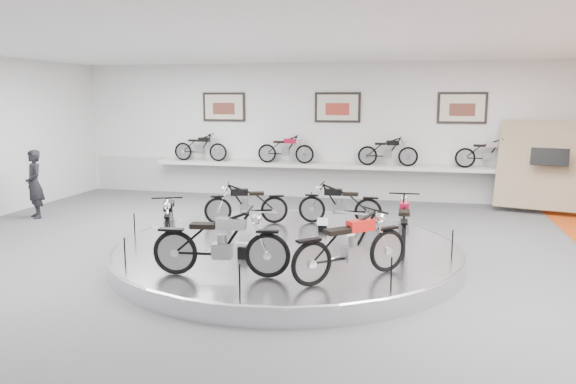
% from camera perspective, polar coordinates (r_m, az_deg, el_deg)
% --- Properties ---
extents(floor, '(16.00, 16.00, 0.00)m').
position_cam_1_polar(floor, '(10.24, -0.56, -7.38)').
color(floor, '#535356').
rests_on(floor, ground).
extents(ceiling, '(16.00, 16.00, 0.00)m').
position_cam_1_polar(ceiling, '(9.85, -0.59, 15.48)').
color(ceiling, white).
rests_on(ceiling, wall_back).
extents(wall_back, '(16.00, 0.00, 16.00)m').
position_cam_1_polar(wall_back, '(16.71, 5.04, 6.16)').
color(wall_back, silver).
rests_on(wall_back, floor).
extents(dado_band, '(15.68, 0.04, 1.10)m').
position_cam_1_polar(dado_band, '(16.84, 4.95, 1.23)').
color(dado_band, '#BCBCBA').
rests_on(dado_band, floor).
extents(display_platform, '(6.40, 6.40, 0.30)m').
position_cam_1_polar(display_platform, '(10.48, -0.17, -6.13)').
color(display_platform, silver).
rests_on(display_platform, floor).
extents(platform_rim, '(6.40, 6.40, 0.10)m').
position_cam_1_polar(platform_rim, '(10.45, -0.18, -5.50)').
color(platform_rim, '#B2B2BA').
rests_on(platform_rim, display_platform).
extents(shelf, '(11.00, 0.55, 0.10)m').
position_cam_1_polar(shelf, '(16.51, 4.84, 2.63)').
color(shelf, silver).
rests_on(shelf, wall_back).
extents(poster_left, '(1.35, 0.06, 0.88)m').
position_cam_1_polar(poster_left, '(17.47, -6.52, 8.58)').
color(poster_left, beige).
rests_on(poster_left, wall_back).
extents(poster_center, '(1.35, 0.06, 0.88)m').
position_cam_1_polar(poster_center, '(16.65, 5.05, 8.56)').
color(poster_center, beige).
rests_on(poster_center, wall_back).
extents(poster_right, '(1.35, 0.06, 0.88)m').
position_cam_1_polar(poster_right, '(16.54, 17.28, 8.16)').
color(poster_right, beige).
rests_on(poster_right, wall_back).
extents(display_panel, '(2.56, 1.52, 2.30)m').
position_cam_1_polar(display_panel, '(16.07, 24.73, 2.50)').
color(display_panel, '#97835F').
rests_on(display_panel, floor).
extents(shelf_bike_a, '(1.22, 0.43, 0.73)m').
position_cam_1_polar(shelf_bike_a, '(17.54, -8.89, 4.33)').
color(shelf_bike_a, black).
rests_on(shelf_bike_a, shelf).
extents(shelf_bike_b, '(1.22, 0.43, 0.73)m').
position_cam_1_polar(shelf_bike_b, '(16.74, -0.24, 4.19)').
color(shelf_bike_b, maroon).
rests_on(shelf_bike_b, shelf).
extents(shelf_bike_c, '(1.22, 0.43, 0.73)m').
position_cam_1_polar(shelf_bike_c, '(16.32, 10.09, 3.91)').
color(shelf_bike_c, black).
rests_on(shelf_bike_c, shelf).
extents(shelf_bike_d, '(1.22, 0.43, 0.73)m').
position_cam_1_polar(shelf_bike_d, '(16.42, 19.56, 3.54)').
color(shelf_bike_d, '#B7B8BC').
rests_on(shelf_bike_d, shelf).
extents(bike_a, '(0.62, 1.64, 0.96)m').
position_cam_1_polar(bike_a, '(10.27, 11.66, -3.05)').
color(bike_a, maroon).
rests_on(bike_a, display_platform).
extents(bike_b, '(1.53, 0.55, 0.90)m').
position_cam_1_polar(bike_b, '(12.03, 5.29, -1.19)').
color(bike_b, black).
rests_on(bike_b, display_platform).
extents(bike_c, '(1.61, 0.98, 0.89)m').
position_cam_1_polar(bike_c, '(12.05, -4.27, -1.17)').
color(bike_c, black).
rests_on(bike_c, display_platform).
extents(bike_d, '(1.12, 1.69, 0.94)m').
position_cam_1_polar(bike_d, '(10.71, -11.99, -2.59)').
color(bike_d, black).
rests_on(bike_d, display_platform).
extents(bike_e, '(1.86, 0.83, 1.06)m').
position_cam_1_polar(bike_e, '(8.56, -6.85, -5.11)').
color(bike_e, '#B7B8BC').
rests_on(bike_e, display_platform).
extents(bike_f, '(1.71, 1.64, 1.03)m').
position_cam_1_polar(bike_f, '(8.43, 6.45, -5.42)').
color(bike_f, red).
rests_on(bike_f, display_platform).
extents(visitor, '(0.74, 0.71, 1.71)m').
position_cam_1_polar(visitor, '(15.34, -24.36, 0.74)').
color(visitor, black).
rests_on(visitor, floor).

